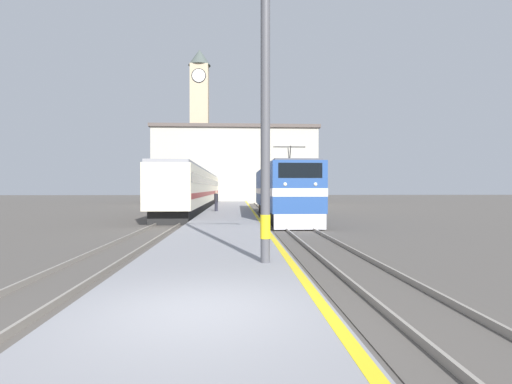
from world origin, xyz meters
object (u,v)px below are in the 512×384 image
at_px(clock_tower, 200,122).
at_px(catenary_mast, 270,98).
at_px(person_on_platform, 216,201).
at_px(passenger_train, 196,189).
at_px(locomotive_train, 282,192).

bearing_deg(clock_tower, catenary_mast, -83.14).
xyz_separation_m(catenary_mast, person_on_platform, (-2.50, 22.74, -3.26)).
bearing_deg(catenary_mast, passenger_train, 98.94).
bearing_deg(person_on_platform, clock_tower, 97.22).
bearing_deg(person_on_platform, locomotive_train, -35.02).
relative_size(person_on_platform, clock_tower, 0.06).
relative_size(catenary_mast, clock_tower, 0.31).
distance_m(locomotive_train, passenger_train, 14.43).
height_order(locomotive_train, person_on_platform, locomotive_train).
height_order(passenger_train, person_on_platform, passenger_train).
bearing_deg(clock_tower, passenger_train, -85.45).
bearing_deg(locomotive_train, clock_tower, 103.35).
distance_m(passenger_train, clock_tower, 31.13).
bearing_deg(person_on_platform, passenger_train, 105.60).
bearing_deg(passenger_train, locomotive_train, -58.88).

